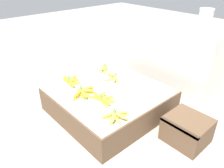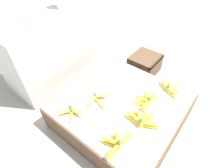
% 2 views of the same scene
% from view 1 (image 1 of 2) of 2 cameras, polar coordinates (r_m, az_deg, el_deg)
% --- Properties ---
extents(ground_plane, '(10.00, 10.00, 0.00)m').
position_cam_1_polar(ground_plane, '(2.18, -0.70, -6.85)').
color(ground_plane, gray).
extents(display_platform, '(0.95, 0.97, 0.24)m').
position_cam_1_polar(display_platform, '(2.12, -0.72, -4.26)').
color(display_platform, brown).
rests_on(display_platform, ground_plane).
extents(back_vendor_table, '(1.03, 0.48, 0.70)m').
position_cam_1_polar(back_vendor_table, '(2.62, 16.26, 6.97)').
color(back_vendor_table, beige).
rests_on(back_vendor_table, ground_plane).
extents(wooden_crate, '(0.32, 0.30, 0.22)m').
position_cam_1_polar(wooden_crate, '(1.89, 18.94, -11.19)').
color(wooden_crate, brown).
rests_on(wooden_crate, ground_plane).
extents(banana_bunch_front_left, '(0.26, 0.16, 0.10)m').
position_cam_1_polar(banana_bunch_front_left, '(2.18, -10.72, 0.83)').
color(banana_bunch_front_left, gold).
rests_on(banana_bunch_front_left, display_platform).
extents(banana_bunch_front_midleft, '(0.18, 0.28, 0.10)m').
position_cam_1_polar(banana_bunch_front_midleft, '(1.97, -7.43, -2.22)').
color(banana_bunch_front_midleft, gold).
rests_on(banana_bunch_front_midleft, display_platform).
extents(banana_bunch_front_midright, '(0.25, 0.15, 0.10)m').
position_cam_1_polar(banana_bunch_front_midright, '(1.87, -2.31, -3.77)').
color(banana_bunch_front_midright, yellow).
rests_on(banana_bunch_front_midright, display_platform).
extents(banana_bunch_front_right, '(0.18, 0.22, 0.09)m').
position_cam_1_polar(banana_bunch_front_right, '(1.67, 1.05, -8.35)').
color(banana_bunch_front_right, '#DBCC4C').
rests_on(banana_bunch_front_right, display_platform).
extents(banana_bunch_middle_left, '(0.18, 0.21, 0.11)m').
position_cam_1_polar(banana_bunch_middle_left, '(2.41, -2.03, 4.11)').
color(banana_bunch_middle_left, '#DBCC4C').
rests_on(banana_bunch_middle_left, display_platform).
extents(banana_bunch_middle_midleft, '(0.25, 0.15, 0.09)m').
position_cam_1_polar(banana_bunch_middle_midleft, '(2.22, 0.36, 1.72)').
color(banana_bunch_middle_midleft, '#DBCC4C').
rests_on(banana_bunch_middle_midleft, display_platform).
extents(glass_jar, '(0.14, 0.14, 0.21)m').
position_cam_1_polar(glass_jar, '(2.42, 23.20, 15.33)').
color(glass_jar, silver).
rests_on(glass_jar, back_vendor_table).
extents(foam_tray_white, '(0.22, 0.21, 0.02)m').
position_cam_1_polar(foam_tray_white, '(2.61, 15.91, 15.19)').
color(foam_tray_white, white).
rests_on(foam_tray_white, back_vendor_table).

